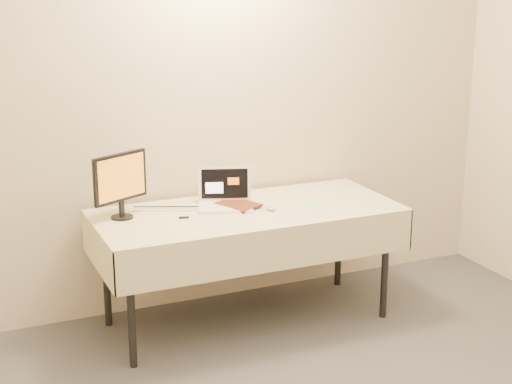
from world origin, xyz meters
name	(u,v)px	position (x,y,z in m)	size (l,w,h in m)	color
back_wall	(219,99)	(0.00, 2.50, 1.35)	(4.00, 0.10, 2.70)	beige
table	(247,219)	(0.00, 2.05, 0.68)	(1.86, 0.81, 0.74)	black
laptop	(225,197)	(-0.09, 2.17, 0.79)	(0.40, 0.36, 0.23)	white
monitor	(120,181)	(-0.74, 2.18, 0.97)	(0.35, 0.19, 0.39)	black
book	(228,191)	(-0.12, 2.07, 0.86)	(0.19, 0.02, 0.25)	#993D1B
alarm_clock	(222,194)	(-0.04, 2.36, 0.76)	(0.12, 0.08, 0.05)	black
clicker	(270,208)	(0.13, 1.98, 0.75)	(0.05, 0.10, 0.02)	#B3B3B5
paper_form	(317,205)	(0.43, 1.95, 0.74)	(0.11, 0.29, 0.00)	#ABD3A8
usb_dongle	(184,218)	(-0.41, 2.03, 0.74)	(0.06, 0.02, 0.01)	black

